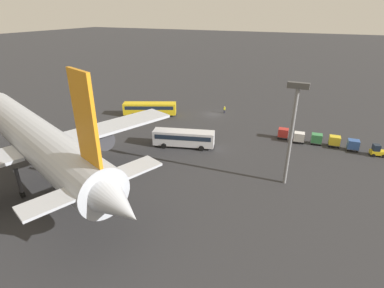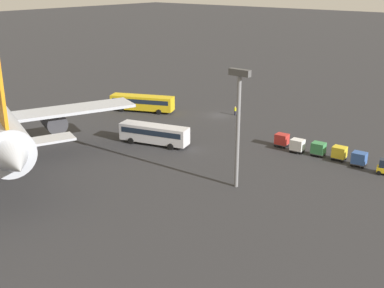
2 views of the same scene
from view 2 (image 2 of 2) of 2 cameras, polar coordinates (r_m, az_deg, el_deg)
name	(u,v)px [view 2 (image 2 of 2)]	position (r m, az deg, el deg)	size (l,w,h in m)	color
ground_plane	(219,115)	(92.96, 3.28, 3.39)	(600.00, 600.00, 0.00)	#2D2D30
shuttle_bus_near	(142,102)	(95.80, -5.92, 4.98)	(12.60, 7.68, 3.15)	gold
shuttle_bus_far	(154,133)	(76.50, -4.51, 1.32)	(11.63, 5.63, 3.15)	silver
worker_person	(235,111)	(93.19, 5.15, 3.94)	(0.38, 0.38, 1.74)	#1E1E2D
cargo_cart_blue	(359,158)	(71.59, 19.20, -1.61)	(2.12, 1.83, 2.06)	#38383D
cargo_cart_yellow	(339,152)	(73.05, 17.06, -0.96)	(2.12, 1.83, 2.06)	#38383D
cargo_cart_green	(318,148)	(73.92, 14.75, -0.50)	(2.12, 1.83, 2.06)	#38383D
cargo_cart_white	(297,145)	(74.64, 12.38, -0.11)	(2.12, 1.83, 2.06)	#38383D
cargo_cart_red	(282,139)	(76.71, 10.60, 0.54)	(2.12, 1.83, 2.06)	#38383D
light_pole	(238,115)	(58.70, 5.51, 3.40)	(2.80, 0.70, 15.08)	slate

